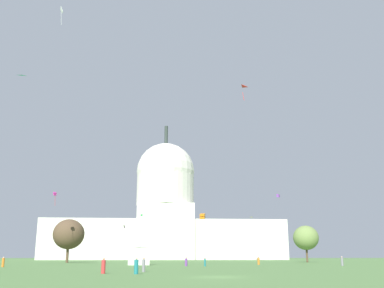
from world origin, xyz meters
name	(u,v)px	position (x,y,z in m)	size (l,w,h in m)	color
ground_plane	(217,277)	(0.00, 0.00, 0.00)	(800.00, 800.00, 0.00)	#567F42
capitol_building	(165,217)	(0.92, 184.87, 20.79)	(117.55, 29.46, 68.13)	silver
event_tent	(139,252)	(-8.23, 53.85, 2.54)	(4.74, 5.23, 5.14)	white
tree_east_mid	(306,238)	(39.36, 89.35, 6.94)	(10.42, 10.39, 10.46)	brown
tree_west_mid	(69,234)	(-28.85, 90.01, 7.71)	(9.19, 8.99, 11.88)	brown
person_orange_near_tree_west	(259,261)	(16.75, 54.72, 0.73)	(0.65, 0.65, 1.62)	orange
person_teal_lawn_far_left	(205,262)	(3.73, 40.31, 0.68)	(0.45, 0.45, 1.47)	#1E757A
person_grey_mid_right	(144,265)	(-6.55, 13.15, 0.74)	(0.37, 0.37, 1.60)	gray
person_orange_aisle_center	(3,262)	(-29.87, 38.22, 0.74)	(0.45, 0.45, 1.64)	orange
person_red_near_tree_east	(103,266)	(-10.61, 8.52, 0.72)	(0.52, 0.52, 1.60)	red
person_purple_edge_west	(186,262)	(0.61, 42.70, 0.70)	(0.63, 0.63, 1.56)	#703D93
person_grey_back_right	(342,261)	(29.92, 43.33, 0.77)	(0.52, 0.52, 1.71)	gray
person_teal_mid_center	(136,267)	(-7.20, 6.91, 0.73)	(0.49, 0.49, 1.61)	#1E757A
kite_turquoise_high	(21,76)	(-31.47, 42.98, 35.45)	(1.62, 0.97, 0.25)	teal
kite_yellow_low	(253,218)	(37.40, 149.42, 17.69)	(1.74, 1.49, 0.22)	yellow
kite_white_high	(62,11)	(-28.31, 57.84, 58.52)	(0.91, 1.05, 4.57)	white
kite_green_mid	(142,215)	(-9.88, 145.64, 18.08)	(0.94, 0.88, 0.97)	green
kite_orange_low	(203,216)	(5.22, 56.70, 10.13)	(1.36, 1.41, 1.31)	orange
kite_black_low	(124,227)	(-17.47, 157.88, 13.90)	(0.81, 0.90, 3.53)	black
kite_violet_low	(278,196)	(28.87, 79.76, 17.88)	(1.00, 1.00, 0.91)	purple
kite_red_mid	(242,90)	(10.61, 37.10, 31.86)	(1.55, 1.41, 2.45)	red
kite_magenta_low	(55,194)	(-30.52, 76.09, 17.13)	(1.01, 1.02, 3.57)	#D1339E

